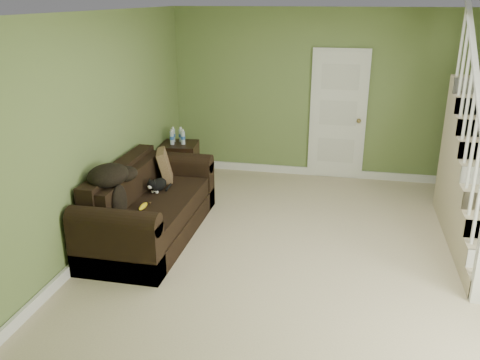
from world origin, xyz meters
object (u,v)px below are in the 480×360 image
at_px(sofa, 148,209).
at_px(banana, 143,206).
at_px(side_table, 180,163).
at_px(cat, 158,185).

xyz_separation_m(sofa, banana, (0.07, -0.30, 0.17)).
height_order(sofa, side_table, sofa).
bearing_deg(banana, cat, 95.49).
bearing_deg(cat, sofa, -87.84).
distance_m(sofa, cat, 0.34).
height_order(sofa, cat, sofa).
distance_m(cat, banana, 0.56).
bearing_deg(cat, side_table, 109.87).
relative_size(sofa, side_table, 2.56).
bearing_deg(side_table, sofa, -83.49).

